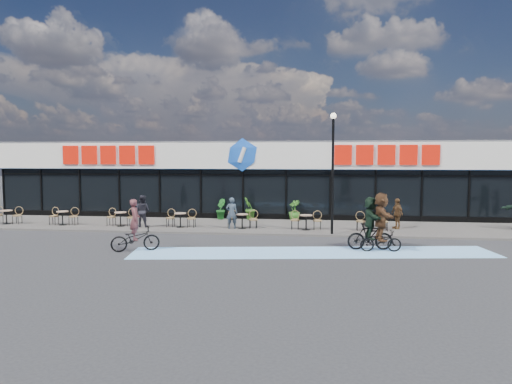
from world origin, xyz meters
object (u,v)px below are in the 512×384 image
(cyclist_a, at_px, (381,224))
(cyclist_b, at_px, (370,226))
(patron_right, at_px, (142,211))
(bistro_set_0, at_px, (8,215))
(pedestrian_a, at_px, (397,214))
(potted_plant_left, at_px, (221,209))
(patron_left, at_px, (232,213))
(potted_plant_mid, at_px, (294,210))
(lamp_post, at_px, (333,163))
(potted_plant_right, at_px, (249,208))

(cyclist_a, bearing_deg, cyclist_b, 141.48)
(patron_right, bearing_deg, bistro_set_0, 6.40)
(pedestrian_a, bearing_deg, cyclist_a, -40.31)
(cyclist_a, relative_size, cyclist_b, 1.09)
(cyclist_a, bearing_deg, bistro_set_0, 166.67)
(bistro_set_0, bearing_deg, cyclist_b, -12.71)
(patron_right, xyz_separation_m, cyclist_a, (11.31, -4.31, 0.18))
(potted_plant_left, xyz_separation_m, patron_left, (1.24, -3.33, 0.20))
(potted_plant_mid, distance_m, patron_left, 4.56)
(patron_left, relative_size, patron_right, 0.96)
(bistro_set_0, relative_size, patron_left, 0.98)
(patron_right, xyz_separation_m, pedestrian_a, (12.87, 0.93, -0.05))
(lamp_post, relative_size, pedestrian_a, 3.65)
(bistro_set_0, height_order, cyclist_a, cyclist_a)
(potted_plant_left, distance_m, patron_left, 3.55)
(potted_plant_left, distance_m, pedestrian_a, 9.74)
(potted_plant_right, xyz_separation_m, cyclist_a, (6.21, -7.57, 0.35))
(potted_plant_left, bearing_deg, pedestrian_a, -14.03)
(potted_plant_right, relative_size, cyclist_b, 0.61)
(cyclist_b, bearing_deg, potted_plant_left, 135.84)
(lamp_post, relative_size, cyclist_b, 2.64)
(bistro_set_0, height_order, potted_plant_mid, potted_plant_mid)
(potted_plant_left, relative_size, potted_plant_mid, 1.04)
(pedestrian_a, xyz_separation_m, cyclist_a, (-1.56, -5.24, 0.23))
(cyclist_a, bearing_deg, potted_plant_left, 136.08)
(bistro_set_0, bearing_deg, pedestrian_a, 2.11)
(potted_plant_right, xyz_separation_m, patron_left, (-0.45, -3.30, 0.14))
(pedestrian_a, bearing_deg, lamp_post, -83.38)
(pedestrian_a, height_order, cyclist_b, cyclist_b)
(lamp_post, bearing_deg, pedestrian_a, 30.34)
(potted_plant_mid, xyz_separation_m, pedestrian_a, (5.21, -2.46, 0.20))
(lamp_post, distance_m, potted_plant_mid, 5.51)
(patron_right, xyz_separation_m, cyclist_b, (10.94, -4.01, 0.04))
(potted_plant_left, xyz_separation_m, patron_right, (-3.42, -3.29, 0.23))
(bistro_set_0, bearing_deg, patron_left, -0.99)
(lamp_post, distance_m, bistro_set_0, 17.46)
(pedestrian_a, relative_size, cyclist_a, 0.66)
(potted_plant_mid, distance_m, pedestrian_a, 5.77)
(lamp_post, height_order, potted_plant_mid, lamp_post)
(cyclist_a, distance_m, cyclist_b, 0.50)
(bistro_set_0, distance_m, patron_right, 7.62)
(patron_right, bearing_deg, lamp_post, -178.25)
(lamp_post, xyz_separation_m, potted_plant_right, (-4.47, 4.27, -2.65))
(lamp_post, height_order, cyclist_a, lamp_post)
(potted_plant_left, distance_m, potted_plant_mid, 4.24)
(potted_plant_right, bearing_deg, potted_plant_mid, 2.78)
(lamp_post, xyz_separation_m, pedestrian_a, (3.29, 1.93, -2.53))
(pedestrian_a, bearing_deg, bistro_set_0, -111.61)
(patron_right, distance_m, cyclist_b, 11.65)
(potted_plant_left, bearing_deg, potted_plant_mid, 1.38)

